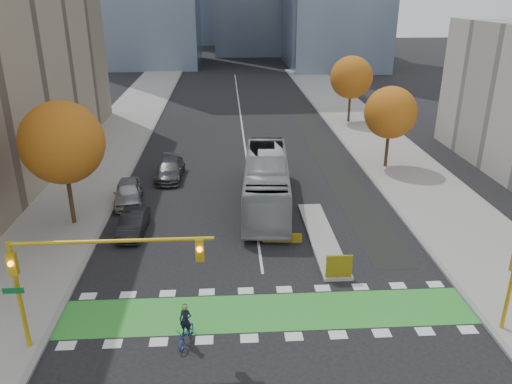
{
  "coord_description": "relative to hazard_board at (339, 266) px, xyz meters",
  "views": [
    {
      "loc": [
        -1.81,
        -18.51,
        14.37
      ],
      "look_at": [
        -0.09,
        9.55,
        3.0
      ],
      "focal_mm": 35.0,
      "sensor_mm": 36.0,
      "label": 1
    }
  ],
  "objects": [
    {
      "name": "centre_line",
      "position": [
        -4.0,
        35.8,
        -0.8
      ],
      "size": [
        0.15,
        70.0,
        0.01
      ],
      "primitive_type": "cube",
      "color": "silver",
      "rests_on": "ground"
    },
    {
      "name": "tree_east_far",
      "position": [
        8.5,
        33.8,
        4.44
      ],
      "size": [
        4.8,
        4.8,
        7.65
      ],
      "color": "#332114",
      "rests_on": "ground"
    },
    {
      "name": "traffic_signal_east",
      "position": [
        6.5,
        -4.71,
        1.93
      ],
      "size": [
        0.35,
        0.43,
        4.1
      ],
      "color": "#BF9914",
      "rests_on": "ground"
    },
    {
      "name": "sidewalk_west",
      "position": [
        -17.5,
        15.8,
        -0.73
      ],
      "size": [
        7.0,
        120.0,
        0.15
      ],
      "primitive_type": "cube",
      "color": "gray",
      "rests_on": "ground"
    },
    {
      "name": "curb_east",
      "position": [
        6.0,
        15.8,
        -0.73
      ],
      "size": [
        0.3,
        120.0,
        0.16
      ],
      "primitive_type": "cube",
      "color": "gray",
      "rests_on": "ground"
    },
    {
      "name": "bus",
      "position": [
        -3.05,
        10.32,
        1.0
      ],
      "size": [
        4.01,
        13.08,
        3.59
      ],
      "primitive_type": "imported",
      "rotation": [
        0.0,
        0.0,
        -0.08
      ],
      "color": "#999EA0",
      "rests_on": "ground"
    },
    {
      "name": "parked_car_c",
      "position": [
        -10.5,
        16.24,
        -0.06
      ],
      "size": [
        2.3,
        5.2,
        1.48
      ],
      "primitive_type": "imported",
      "rotation": [
        0.0,
        0.0,
        -0.04
      ],
      "color": "#49494D",
      "rests_on": "ground"
    },
    {
      "name": "median_island",
      "position": [
        0.0,
        4.8,
        -0.72
      ],
      "size": [
        1.6,
        10.0,
        0.16
      ],
      "primitive_type": "cube",
      "color": "gray",
      "rests_on": "ground"
    },
    {
      "name": "hazard_board",
      "position": [
        0.0,
        0.0,
        0.0
      ],
      "size": [
        1.4,
        0.12,
        1.3
      ],
      "primitive_type": "cube",
      "color": "yellow",
      "rests_on": "median_island"
    },
    {
      "name": "tree_east_near",
      "position": [
        8.0,
        17.8,
        4.06
      ],
      "size": [
        4.4,
        4.4,
        7.08
      ],
      "color": "#332114",
      "rests_on": "ground"
    },
    {
      "name": "tree_west",
      "position": [
        -16.0,
        7.8,
        4.82
      ],
      "size": [
        5.2,
        5.2,
        8.22
      ],
      "color": "#332114",
      "rests_on": "ground"
    },
    {
      "name": "curb_west",
      "position": [
        -14.0,
        15.8,
        -0.73
      ],
      "size": [
        0.3,
        120.0,
        0.16
      ],
      "primitive_type": "cube",
      "color": "gray",
      "rests_on": "ground"
    },
    {
      "name": "traffic_signal_west",
      "position": [
        -11.93,
        -4.71,
        3.23
      ],
      "size": [
        8.53,
        0.56,
        5.2
      ],
      "color": "#BF9914",
      "rests_on": "ground"
    },
    {
      "name": "cyclist",
      "position": [
        -7.75,
        -4.7,
        -0.15
      ],
      "size": [
        1.05,
        1.79,
        1.95
      ],
      "rotation": [
        0.0,
        0.0,
        -0.29
      ],
      "color": "navy",
      "rests_on": "ground"
    },
    {
      "name": "sidewalk_east",
      "position": [
        9.5,
        15.8,
        -0.73
      ],
      "size": [
        7.0,
        120.0,
        0.15
      ],
      "primitive_type": "cube",
      "color": "gray",
      "rests_on": "ground"
    },
    {
      "name": "ground",
      "position": [
        -4.0,
        -4.2,
        -0.8
      ],
      "size": [
        300.0,
        300.0,
        0.0
      ],
      "primitive_type": "plane",
      "color": "black",
      "rests_on": "ground"
    },
    {
      "name": "bike_crossing",
      "position": [
        -4.0,
        -2.7,
        -0.79
      ],
      "size": [
        20.0,
        3.0,
        0.01
      ],
      "primitive_type": "cube",
      "color": "green",
      "rests_on": "ground"
    },
    {
      "name": "bike_lane_paint",
      "position": [
        3.5,
        25.8,
        -0.8
      ],
      "size": [
        2.5,
        50.0,
        0.01
      ],
      "primitive_type": "cube",
      "color": "black",
      "rests_on": "ground"
    },
    {
      "name": "parked_car_b",
      "position": [
        -11.84,
        6.24,
        -0.1
      ],
      "size": [
        1.6,
        4.28,
        1.4
      ],
      "primitive_type": "imported",
      "rotation": [
        0.0,
        0.0,
        -0.03
      ],
      "color": "black",
      "rests_on": "ground"
    },
    {
      "name": "parked_car_a",
      "position": [
        -13.0,
        11.24,
        0.01
      ],
      "size": [
        2.48,
        4.98,
        1.63
      ],
      "primitive_type": "imported",
      "rotation": [
        0.0,
        0.0,
        0.12
      ],
      "color": "#A1A0A6",
      "rests_on": "ground"
    }
  ]
}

